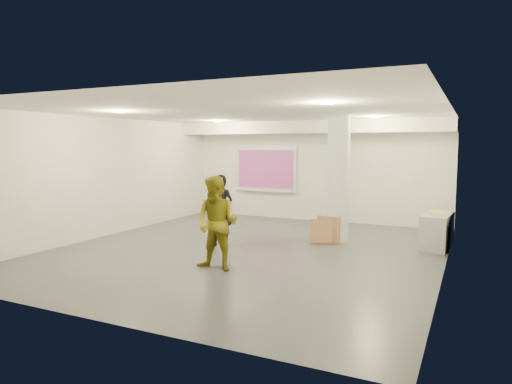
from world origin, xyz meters
The scene contains 20 objects.
floor centered at (0.00, 0.00, 0.00)m, with size 8.00×9.00×0.01m, color #35383D.
ceiling centered at (0.00, 0.00, 3.00)m, with size 8.00×9.00×0.01m, color white.
wall_back centered at (0.00, 4.50, 1.50)m, with size 8.00×0.01×3.00m, color silver.
wall_front centered at (0.00, -4.50, 1.50)m, with size 8.00×0.01×3.00m, color silver.
wall_left centered at (-4.00, 0.00, 1.50)m, with size 0.01×9.00×3.00m, color silver.
wall_right centered at (4.00, 0.00, 1.50)m, with size 0.01×9.00×3.00m, color silver.
soffit_band centered at (0.00, 3.95, 2.82)m, with size 8.00×1.10×0.36m, color white.
downlight_nw centered at (-2.20, 2.50, 2.98)m, with size 0.22×0.22×0.02m, color #F3D682.
downlight_ne centered at (2.20, 2.50, 2.98)m, with size 0.22×0.22×0.02m, color #F3D682.
downlight_sw centered at (-2.20, -1.50, 2.98)m, with size 0.22×0.22×0.02m, color #F3D682.
downlight_se centered at (2.20, -1.50, 2.98)m, with size 0.22×0.22×0.02m, color #F3D682.
column centered at (1.50, 1.80, 1.50)m, with size 0.52×0.52×3.00m, color silver.
projection_screen centered at (-1.60, 4.45, 1.53)m, with size 2.10×0.13×1.42m.
credenza centered at (3.72, 2.07, 0.38)m, with size 0.55×1.32×0.77m, color gray.
papers_stack centered at (3.74, 2.19, 0.78)m, with size 0.23×0.30×0.02m, color white.
postit_pad centered at (3.69, 2.25, 0.79)m, with size 0.25×0.34×0.03m, color yellow.
cardboard_back centered at (1.37, 1.50, 0.31)m, with size 0.57×0.05×0.62m, color #8F6343.
cardboard_front centered at (1.23, 1.38, 0.28)m, with size 0.52×0.05×0.57m, color #8F6343.
woman centered at (-0.72, 0.04, 0.82)m, with size 0.60×0.39×1.65m, color black.
man centered at (0.20, -1.67, 0.87)m, with size 0.84×0.66×1.74m, color olive.
Camera 1 is at (4.42, -8.81, 2.29)m, focal length 32.00 mm.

